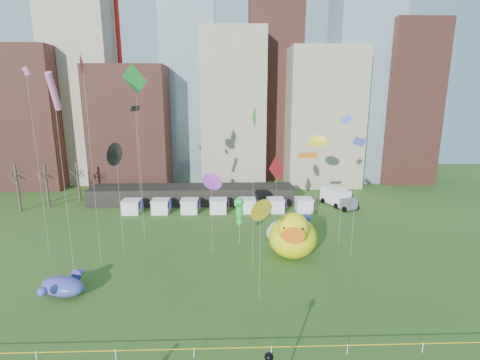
{
  "coord_description": "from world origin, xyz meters",
  "views": [
    {
      "loc": [
        2.74,
        -24.21,
        19.79
      ],
      "look_at": [
        3.87,
        9.25,
        12.0
      ],
      "focal_mm": 27.0,
      "sensor_mm": 36.0,
      "label": 1
    }
  ],
  "objects_px": {
    "seahorse_green": "(239,209)",
    "box_truck": "(338,197)",
    "small_duck": "(278,232)",
    "seahorse_purple": "(306,224)",
    "big_duck": "(293,235)",
    "whale_inflatable": "(64,285)"
  },
  "relations": [
    {
      "from": "small_duck",
      "to": "whale_inflatable",
      "type": "height_order",
      "value": "small_duck"
    },
    {
      "from": "small_duck",
      "to": "seahorse_green",
      "type": "height_order",
      "value": "seahorse_green"
    },
    {
      "from": "box_truck",
      "to": "big_duck",
      "type": "bearing_deg",
      "value": -142.46
    },
    {
      "from": "seahorse_green",
      "to": "seahorse_purple",
      "type": "bearing_deg",
      "value": 7.29
    },
    {
      "from": "seahorse_purple",
      "to": "box_truck",
      "type": "distance_m",
      "value": 21.98
    },
    {
      "from": "small_duck",
      "to": "seahorse_green",
      "type": "bearing_deg",
      "value": -166.41
    },
    {
      "from": "seahorse_purple",
      "to": "big_duck",
      "type": "bearing_deg",
      "value": -140.96
    },
    {
      "from": "big_duck",
      "to": "small_duck",
      "type": "bearing_deg",
      "value": 114.49
    },
    {
      "from": "seahorse_green",
      "to": "box_truck",
      "type": "height_order",
      "value": "seahorse_green"
    },
    {
      "from": "seahorse_green",
      "to": "big_duck",
      "type": "bearing_deg",
      "value": -11.81
    },
    {
      "from": "whale_inflatable",
      "to": "box_truck",
      "type": "bearing_deg",
      "value": 58.35
    },
    {
      "from": "big_duck",
      "to": "small_duck",
      "type": "distance_m",
      "value": 5.05
    },
    {
      "from": "small_duck",
      "to": "seahorse_purple",
      "type": "distance_m",
      "value": 4.71
    },
    {
      "from": "seahorse_green",
      "to": "whale_inflatable",
      "type": "xyz_separation_m",
      "value": [
        -18.34,
        -12.71,
        -3.86
      ]
    },
    {
      "from": "small_duck",
      "to": "box_truck",
      "type": "relative_size",
      "value": 0.61
    },
    {
      "from": "seahorse_green",
      "to": "box_truck",
      "type": "bearing_deg",
      "value": 66.7
    },
    {
      "from": "whale_inflatable",
      "to": "big_duck",
      "type": "bearing_deg",
      "value": 37.48
    },
    {
      "from": "small_duck",
      "to": "seahorse_purple",
      "type": "bearing_deg",
      "value": -22.85
    },
    {
      "from": "seahorse_green",
      "to": "small_duck",
      "type": "bearing_deg",
      "value": 23.42
    },
    {
      "from": "seahorse_purple",
      "to": "box_truck",
      "type": "bearing_deg",
      "value": 57.11
    },
    {
      "from": "big_duck",
      "to": "seahorse_green",
      "type": "xyz_separation_m",
      "value": [
        -6.49,
        4.83,
        1.91
      ]
    },
    {
      "from": "big_duck",
      "to": "seahorse_purple",
      "type": "relative_size",
      "value": 1.78
    }
  ]
}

